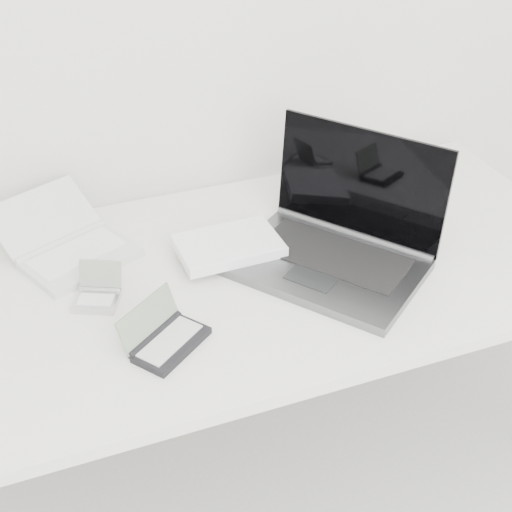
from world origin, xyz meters
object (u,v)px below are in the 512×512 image
object	(u,v)px
palmtop_charcoal	(165,338)
laptop_large	(316,243)
desk	(262,281)
netbook_open_white	(69,247)

from	to	relation	value
palmtop_charcoal	laptop_large	bearing A→B (deg)	-14.71
desk	palmtop_charcoal	distance (m)	0.34
desk	laptop_large	distance (m)	0.16
netbook_open_white	palmtop_charcoal	world-z (taller)	netbook_open_white
desk	laptop_large	world-z (taller)	laptop_large
netbook_open_white	palmtop_charcoal	distance (m)	0.41
laptop_large	palmtop_charcoal	xyz separation A→B (m)	(-0.41, -0.16, -0.03)
desk	laptop_large	xyz separation A→B (m)	(0.13, -0.02, 0.09)
palmtop_charcoal	desk	bearing A→B (deg)	-3.06
desk	netbook_open_white	world-z (taller)	netbook_open_white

